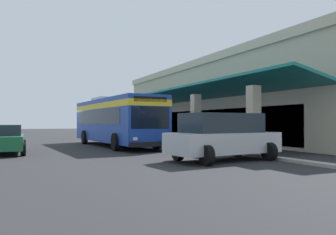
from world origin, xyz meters
The scene contains 8 objects.
ground centered at (0.00, 8.00, 0.00)m, with size 120.00×120.00×0.00m, color #262628.
curb_strip centered at (1.17, 4.76, 0.06)m, with size 35.99×0.50×0.12m, color #9E998E.
plaza_building centered at (1.17, 14.39, 3.48)m, with size 30.29×14.73×6.96m.
transit_bus centered at (5.06, 0.82, 1.85)m, with size 11.34×3.24×3.34m.
parked_suv_silver centered at (15.36, 2.44, 1.02)m, with size 3.04×4.98×1.97m.
parked_sedan_green centered at (8.05, -5.85, 0.75)m, with size 4.47×2.13×1.47m.
pedestrian centered at (11.89, 3.36, 1.02)m, with size 0.46×0.63×1.79m.
potted_palm centered at (-5.59, 6.24, 0.71)m, with size 1.83×2.05×2.26m.
Camera 1 is at (27.05, -5.56, 1.60)m, focal length 35.99 mm.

